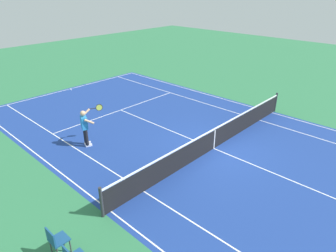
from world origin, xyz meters
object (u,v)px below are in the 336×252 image
at_px(tennis_net, 214,138).
at_px(spectator_chair_2, 56,240).
at_px(tennis_ball, 204,135).
at_px(tennis_player_near, 85,126).

bearing_deg(tennis_net, spectator_chair_2, 92.61).
xyz_separation_m(tennis_ball, spectator_chair_2, (-1.39, 8.15, 0.49)).
distance_m(tennis_player_near, tennis_ball, 5.40).
relative_size(tennis_player_near, tennis_ball, 25.71).
bearing_deg(tennis_player_near, tennis_ball, -126.83).
xyz_separation_m(tennis_net, tennis_ball, (1.05, -0.69, -0.46)).
bearing_deg(tennis_ball, tennis_net, 146.72).
bearing_deg(tennis_player_near, spectator_chair_2, 139.75).
bearing_deg(tennis_ball, tennis_player_near, 53.17).
relative_size(tennis_player_near, spectator_chair_2, 1.93).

